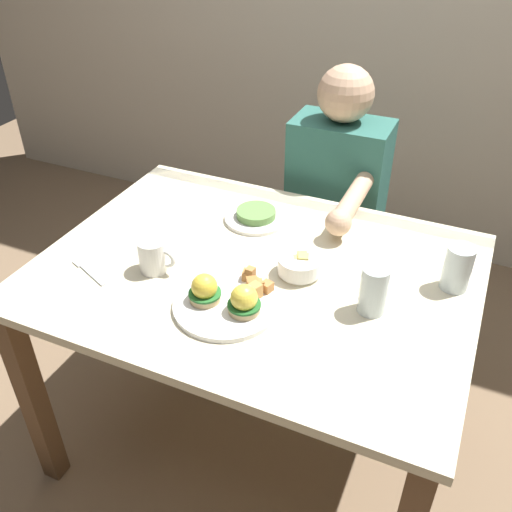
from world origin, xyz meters
TOP-DOWN VIEW (x-y plane):
  - ground_plane at (0.00, 0.00)m, footprint 6.00×6.00m
  - dining_table at (0.00, 0.00)m, footprint 1.20×0.90m
  - eggs_benedict_plate at (0.01, -0.18)m, footprint 0.27×0.27m
  - fruit_bowl at (0.12, 0.02)m, footprint 0.12×0.12m
  - coffee_mug at (-0.25, -0.12)m, footprint 0.11×0.08m
  - fork at (-0.42, -0.21)m, footprint 0.15×0.08m
  - water_glass_near at (0.34, -0.05)m, footprint 0.07×0.07m
  - water_glass_far at (0.52, 0.14)m, footprint 0.07×0.07m
  - side_plate at (-0.10, 0.24)m, footprint 0.20×0.20m
  - diner_person at (0.05, 0.60)m, footprint 0.34×0.54m

SIDE VIEW (x-z plane):
  - ground_plane at x=0.00m, z-range 0.00..0.00m
  - dining_table at x=0.00m, z-range 0.26..1.00m
  - diner_person at x=0.05m, z-range 0.08..1.22m
  - fork at x=-0.42m, z-range 0.74..0.74m
  - side_plate at x=-0.10m, z-range 0.74..0.77m
  - eggs_benedict_plate at x=0.01m, z-range 0.72..0.81m
  - fruit_bowl at x=0.12m, z-range 0.74..0.80m
  - coffee_mug at x=-0.25m, z-range 0.74..0.84m
  - water_glass_far at x=0.52m, z-range 0.73..0.86m
  - water_glass_near at x=0.34m, z-range 0.73..0.86m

